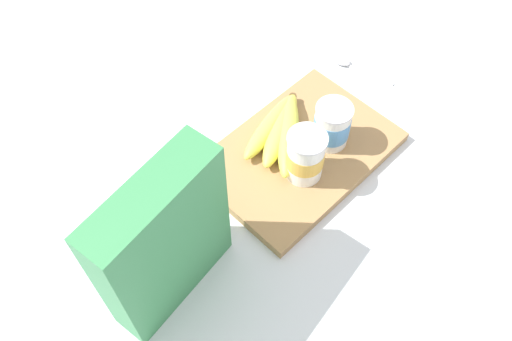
{
  "coord_description": "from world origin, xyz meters",
  "views": [
    {
      "loc": [
        0.46,
        0.35,
        0.8
      ],
      "look_at": [
        0.11,
        0.0,
        0.07
      ],
      "focal_mm": 38.32,
      "sensor_mm": 36.0,
      "label": 1
    }
  ],
  "objects_px": {
    "yogurt_cup_front": "(332,125)",
    "yogurt_cup_back": "(305,156)",
    "cereal_box": "(164,243)",
    "banana_bunch": "(281,130)",
    "cutting_board": "(299,154)",
    "spoon": "(354,66)"
  },
  "relations": [
    {
      "from": "yogurt_cup_back",
      "to": "spoon",
      "type": "xyz_separation_m",
      "value": [
        -0.27,
        -0.11,
        -0.06
      ]
    },
    {
      "from": "yogurt_cup_back",
      "to": "cutting_board",
      "type": "bearing_deg",
      "value": -129.49
    },
    {
      "from": "cutting_board",
      "to": "yogurt_cup_front",
      "type": "bearing_deg",
      "value": 158.32
    },
    {
      "from": "cutting_board",
      "to": "spoon",
      "type": "distance_m",
      "value": 0.25
    },
    {
      "from": "cereal_box",
      "to": "yogurt_cup_back",
      "type": "bearing_deg",
      "value": 170.12
    },
    {
      "from": "cutting_board",
      "to": "cereal_box",
      "type": "height_order",
      "value": "cereal_box"
    },
    {
      "from": "cereal_box",
      "to": "yogurt_cup_front",
      "type": "bearing_deg",
      "value": 172.87
    },
    {
      "from": "banana_bunch",
      "to": "spoon",
      "type": "distance_m",
      "value": 0.25
    },
    {
      "from": "yogurt_cup_back",
      "to": "banana_bunch",
      "type": "distance_m",
      "value": 0.09
    },
    {
      "from": "cereal_box",
      "to": "spoon",
      "type": "bearing_deg",
      "value": -177.82
    },
    {
      "from": "cereal_box",
      "to": "banana_bunch",
      "type": "bearing_deg",
      "value": -174.75
    },
    {
      "from": "cutting_board",
      "to": "yogurt_cup_front",
      "type": "xyz_separation_m",
      "value": [
        -0.06,
        0.02,
        0.05
      ]
    },
    {
      "from": "yogurt_cup_front",
      "to": "yogurt_cup_back",
      "type": "height_order",
      "value": "yogurt_cup_back"
    },
    {
      "from": "cereal_box",
      "to": "spoon",
      "type": "distance_m",
      "value": 0.58
    },
    {
      "from": "cutting_board",
      "to": "banana_bunch",
      "type": "height_order",
      "value": "banana_bunch"
    },
    {
      "from": "cutting_board",
      "to": "banana_bunch",
      "type": "xyz_separation_m",
      "value": [
        0.0,
        -0.05,
        0.03
      ]
    },
    {
      "from": "cereal_box",
      "to": "banana_bunch",
      "type": "height_order",
      "value": "cereal_box"
    },
    {
      "from": "cutting_board",
      "to": "yogurt_cup_back",
      "type": "xyz_separation_m",
      "value": [
        0.03,
        0.04,
        0.06
      ]
    },
    {
      "from": "cutting_board",
      "to": "yogurt_cup_front",
      "type": "distance_m",
      "value": 0.08
    },
    {
      "from": "yogurt_cup_front",
      "to": "yogurt_cup_back",
      "type": "relative_size",
      "value": 0.88
    },
    {
      "from": "yogurt_cup_front",
      "to": "spoon",
      "type": "bearing_deg",
      "value": -153.48
    },
    {
      "from": "cutting_board",
      "to": "yogurt_cup_front",
      "type": "relative_size",
      "value": 3.94
    }
  ]
}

